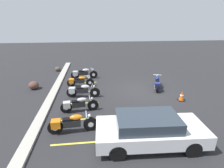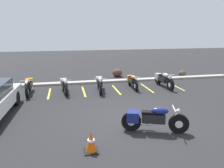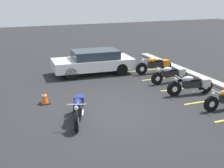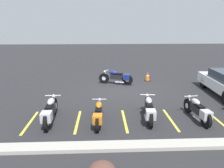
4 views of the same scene
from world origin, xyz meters
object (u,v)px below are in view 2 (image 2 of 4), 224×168
at_px(parked_bike_2, 100,83).
at_px(landscape_rock_0, 117,73).
at_px(landscape_rock_1, 182,73).
at_px(parked_bike_4, 163,79).
at_px(traffic_cone, 91,142).
at_px(parked_bike_0, 28,85).
at_px(parked_bike_1, 64,84).
at_px(motorcycle_navy_featured, 151,119).
at_px(parked_bike_3, 132,81).

height_order(parked_bike_2, landscape_rock_0, parked_bike_2).
relative_size(parked_bike_2, landscape_rock_1, 3.95).
bearing_deg(parked_bike_2, parked_bike_4, 96.74).
distance_m(landscape_rock_1, traffic_cone, 11.78).
bearing_deg(parked_bike_0, landscape_rock_0, 116.32).
bearing_deg(parked_bike_0, landscape_rock_1, 99.30).
bearing_deg(landscape_rock_0, parked_bike_1, -137.91).
xyz_separation_m(parked_bike_2, landscape_rock_0, (1.86, 3.53, -0.16)).
relative_size(parked_bike_4, landscape_rock_0, 3.13).
xyz_separation_m(parked_bike_1, landscape_rock_1, (8.47, 2.51, -0.21)).
bearing_deg(parked_bike_1, traffic_cone, 1.29).
height_order(parked_bike_0, landscape_rock_1, parked_bike_0).
bearing_deg(parked_bike_0, traffic_cone, 18.21).
bearing_deg(parked_bike_1, landscape_rock_0, 127.10).
height_order(motorcycle_navy_featured, parked_bike_1, motorcycle_navy_featured).
bearing_deg(parked_bike_1, motorcycle_navy_featured, 21.90).
bearing_deg(motorcycle_navy_featured, landscape_rock_1, 73.67).
relative_size(parked_bike_4, landscape_rock_1, 4.12).
height_order(parked_bike_3, landscape_rock_0, parked_bike_3).
distance_m(parked_bike_1, parked_bike_4, 5.76).
bearing_deg(landscape_rock_1, parked_bike_1, -163.48).
bearing_deg(parked_bike_0, parked_bike_1, 81.02).
height_order(parked_bike_2, landscape_rock_1, parked_bike_2).
xyz_separation_m(motorcycle_navy_featured, traffic_cone, (-2.10, -0.82, -0.17)).
distance_m(parked_bike_3, traffic_cone, 7.24).
xyz_separation_m(parked_bike_4, traffic_cone, (-5.06, -6.28, -0.18)).
xyz_separation_m(landscape_rock_1, traffic_cone, (-7.77, -8.85, 0.07)).
distance_m(motorcycle_navy_featured, landscape_rock_1, 9.84).
distance_m(motorcycle_navy_featured, landscape_rock_0, 8.98).
bearing_deg(parked_bike_2, parked_bike_0, -88.70).
distance_m(parked_bike_0, parked_bike_2, 3.81).
bearing_deg(parked_bike_2, parked_bike_3, 103.69).
distance_m(parked_bike_1, landscape_rock_0, 5.09).
height_order(motorcycle_navy_featured, parked_bike_3, motorcycle_navy_featured).
bearing_deg(landscape_rock_0, parked_bike_0, -150.30).
bearing_deg(landscape_rock_0, traffic_cone, -107.53).
xyz_separation_m(parked_bike_1, parked_bike_3, (3.90, 0.16, -0.01)).
height_order(landscape_rock_1, traffic_cone, traffic_cone).
bearing_deg(traffic_cone, parked_bike_2, 78.88).
relative_size(motorcycle_navy_featured, traffic_cone, 3.44).
bearing_deg(parked_bike_1, parked_bike_4, 84.45).
relative_size(parked_bike_2, traffic_cone, 3.50).
bearing_deg(parked_bike_4, parked_bike_1, -92.01).
distance_m(parked_bike_0, parked_bike_4, 7.64).
height_order(parked_bike_0, landscape_rock_0, parked_bike_0).
bearing_deg(landscape_rock_0, parked_bike_3, -87.84).
xyz_separation_m(parked_bike_1, parked_bike_2, (1.92, -0.12, 0.02)).
xyz_separation_m(parked_bike_1, landscape_rock_0, (3.78, 3.41, -0.14)).
relative_size(motorcycle_navy_featured, parked_bike_4, 0.94).
distance_m(landscape_rock_0, landscape_rock_1, 4.78).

